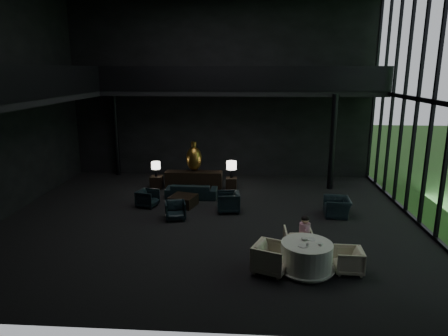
# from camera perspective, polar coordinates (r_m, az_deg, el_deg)

# --- Properties ---
(floor) EXTENTS (14.00, 12.00, 0.02)m
(floor) POSITION_cam_1_polar(r_m,az_deg,el_deg) (13.69, -2.20, -7.36)
(floor) COLOR black
(floor) RESTS_ON ground
(wall_back) EXTENTS (14.00, 0.04, 8.00)m
(wall_back) POSITION_cam_1_polar(r_m,az_deg,el_deg) (18.76, -0.39, 10.94)
(wall_back) COLOR black
(wall_back) RESTS_ON ground
(wall_front) EXTENTS (14.00, 0.04, 8.00)m
(wall_front) POSITION_cam_1_polar(r_m,az_deg,el_deg) (6.89, -7.70, 5.80)
(wall_front) COLOR black
(wall_front) RESTS_ON ground
(curtain_wall) EXTENTS (0.20, 12.00, 8.00)m
(curtain_wall) POSITION_cam_1_polar(r_m,az_deg,el_deg) (13.90, 27.81, 8.36)
(curtain_wall) COLOR black
(curtain_wall) RESTS_ON ground
(mezzanine_left) EXTENTS (2.00, 12.00, 0.25)m
(mezzanine_left) POSITION_cam_1_polar(r_m,az_deg,el_deg) (14.70, -26.61, 8.70)
(mezzanine_left) COLOR black
(mezzanine_left) RESTS_ON wall_left
(mezzanine_back) EXTENTS (12.00, 2.00, 0.25)m
(mezzanine_back) POSITION_cam_1_polar(r_m,az_deg,el_deg) (17.72, 2.66, 10.76)
(mezzanine_back) COLOR black
(mezzanine_back) RESTS_ON wall_back
(railing_left) EXTENTS (0.06, 12.00, 1.00)m
(railing_left) POSITION_cam_1_polar(r_m,az_deg,el_deg) (14.20, -23.32, 11.34)
(railing_left) COLOR black
(railing_left) RESTS_ON mezzanine_left
(railing_back) EXTENTS (12.00, 0.06, 1.00)m
(railing_back) POSITION_cam_1_polar(r_m,az_deg,el_deg) (16.70, 2.61, 12.63)
(railing_back) COLOR black
(railing_back) RESTS_ON mezzanine_back
(column_nw) EXTENTS (0.24, 0.24, 4.00)m
(column_nw) POSITION_cam_1_polar(r_m,az_deg,el_deg) (19.68, -15.17, 4.74)
(column_nw) COLOR black
(column_nw) RESTS_ON floor
(column_ne) EXTENTS (0.24, 0.24, 4.00)m
(column_ne) POSITION_cam_1_polar(r_m,az_deg,el_deg) (17.29, 15.23, 3.54)
(column_ne) COLOR black
(column_ne) RESTS_ON floor
(console) EXTENTS (2.41, 0.55, 0.77)m
(console) POSITION_cam_1_polar(r_m,az_deg,el_deg) (17.03, -4.34, -1.75)
(console) COLOR black
(console) RESTS_ON floor
(bronze_urn) EXTENTS (0.66, 0.66, 1.24)m
(bronze_urn) POSITION_cam_1_polar(r_m,az_deg,el_deg) (16.99, -4.31, 1.38)
(bronze_urn) COLOR #955E1E
(bronze_urn) RESTS_ON console
(side_table_left) EXTENTS (0.50, 0.50, 0.55)m
(side_table_left) POSITION_cam_1_polar(r_m,az_deg,el_deg) (17.32, -9.60, -2.02)
(side_table_left) COLOR black
(side_table_left) RESTS_ON floor
(table_lamp_left) EXTENTS (0.38, 0.38, 0.63)m
(table_lamp_left) POSITION_cam_1_polar(r_m,az_deg,el_deg) (17.11, -9.72, 0.28)
(table_lamp_left) COLOR black
(table_lamp_left) RESTS_ON side_table_left
(side_table_right) EXTENTS (0.45, 0.45, 0.50)m
(side_table_right) POSITION_cam_1_polar(r_m,az_deg,el_deg) (16.98, 1.06, -2.23)
(side_table_right) COLOR black
(side_table_right) RESTS_ON floor
(table_lamp_right) EXTENTS (0.43, 0.43, 0.71)m
(table_lamp_right) POSITION_cam_1_polar(r_m,az_deg,el_deg) (16.82, 1.07, 0.30)
(table_lamp_right) COLOR black
(table_lamp_right) RESTS_ON side_table_right
(sofa) EXTENTS (1.95, 0.58, 0.76)m
(sofa) POSITION_cam_1_polar(r_m,az_deg,el_deg) (15.85, -4.67, -2.96)
(sofa) COLOR black
(sofa) RESTS_ON floor
(lounge_armchair_west) EXTENTS (0.71, 0.74, 0.63)m
(lounge_armchair_west) POSITION_cam_1_polar(r_m,az_deg,el_deg) (15.10, -10.85, -4.28)
(lounge_armchair_west) COLOR black
(lounge_armchair_west) RESTS_ON floor
(lounge_armchair_east) EXTENTS (0.83, 0.87, 0.83)m
(lounge_armchair_east) POSITION_cam_1_polar(r_m,az_deg,el_deg) (14.27, 0.62, -4.69)
(lounge_armchair_east) COLOR black
(lounge_armchair_east) RESTS_ON floor
(lounge_armchair_south) EXTENTS (0.72, 0.69, 0.61)m
(lounge_armchair_south) POSITION_cam_1_polar(r_m,az_deg,el_deg) (13.70, -6.95, -6.06)
(lounge_armchair_south) COLOR black
(lounge_armchair_south) RESTS_ON floor
(window_armchair) EXTENTS (0.62, 0.91, 0.76)m
(window_armchair) POSITION_cam_1_polar(r_m,az_deg,el_deg) (14.45, 15.86, -5.13)
(window_armchair) COLOR black
(window_armchair) RESTS_ON floor
(coffee_table) EXTENTS (1.10, 1.10, 0.40)m
(coffee_table) POSITION_cam_1_polar(r_m,az_deg,el_deg) (15.01, -5.86, -4.68)
(coffee_table) COLOR black
(coffee_table) RESTS_ON floor
(dining_table) EXTENTS (1.46, 1.46, 0.75)m
(dining_table) POSITION_cam_1_polar(r_m,az_deg,el_deg) (10.51, 11.66, -12.56)
(dining_table) COLOR white
(dining_table) RESTS_ON floor
(dining_chair_north) EXTENTS (0.74, 0.69, 0.75)m
(dining_chair_north) POSITION_cam_1_polar(r_m,az_deg,el_deg) (11.42, 10.50, -10.02)
(dining_chair_north) COLOR beige
(dining_chair_north) RESTS_ON floor
(dining_chair_east) EXTENTS (0.59, 0.62, 0.62)m
(dining_chair_east) POSITION_cam_1_polar(r_m,az_deg,el_deg) (10.70, 17.36, -12.53)
(dining_chair_east) COLOR beige
(dining_chair_east) RESTS_ON floor
(dining_chair_west) EXTENTS (1.07, 1.10, 0.89)m
(dining_chair_west) POSITION_cam_1_polar(r_m,az_deg,el_deg) (10.26, 6.76, -12.32)
(dining_chair_west) COLOR beige
(dining_chair_west) RESTS_ON floor
(child) EXTENTS (0.30, 0.30, 0.64)m
(child) POSITION_cam_1_polar(r_m,az_deg,el_deg) (11.25, 11.47, -8.27)
(child) COLOR beige
(child) RESTS_ON dining_chair_north
(plate_a) EXTENTS (0.26, 0.26, 0.02)m
(plate_a) POSITION_cam_1_polar(r_m,az_deg,el_deg) (10.14, 11.22, -10.86)
(plate_a) COLOR white
(plate_a) RESTS_ON dining_table
(plate_b) EXTENTS (0.28, 0.28, 0.02)m
(plate_b) POSITION_cam_1_polar(r_m,az_deg,el_deg) (10.55, 12.31, -9.90)
(plate_b) COLOR white
(plate_b) RESTS_ON dining_table
(saucer) EXTENTS (0.22, 0.22, 0.01)m
(saucer) POSITION_cam_1_polar(r_m,az_deg,el_deg) (10.35, 13.55, -10.46)
(saucer) COLOR white
(saucer) RESTS_ON dining_table
(coffee_cup) EXTENTS (0.09, 0.09, 0.07)m
(coffee_cup) POSITION_cam_1_polar(r_m,az_deg,el_deg) (10.24, 13.58, -10.51)
(coffee_cup) COLOR white
(coffee_cup) RESTS_ON saucer
(cereal_bowl) EXTENTS (0.16, 0.16, 0.08)m
(cereal_bowl) POSITION_cam_1_polar(r_m,az_deg,el_deg) (10.46, 11.38, -9.88)
(cereal_bowl) COLOR white
(cereal_bowl) RESTS_ON dining_table
(cream_pot) EXTENTS (0.08, 0.08, 0.07)m
(cream_pot) POSITION_cam_1_polar(r_m,az_deg,el_deg) (10.13, 11.82, -10.73)
(cream_pot) COLOR #99999E
(cream_pot) RESTS_ON dining_table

